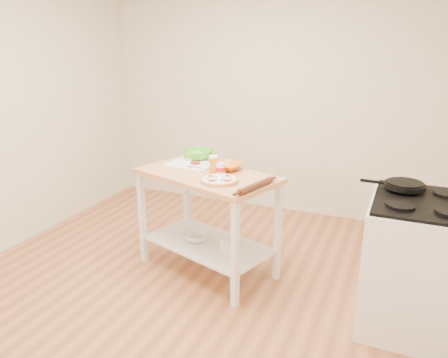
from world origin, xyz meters
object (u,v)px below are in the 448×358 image
at_px(shelf_glass_bowl, 197,237).
at_px(green_bowl, 198,155).
at_px(knife, 198,157).
at_px(cutting_board, 191,164).
at_px(shelf_bin, 229,246).
at_px(prep_island, 207,201).
at_px(spatula, 194,167).
at_px(orange_bowl, 228,166).
at_px(yogurt_tub, 220,169).
at_px(rolling_pin, 256,186).
at_px(pizza, 219,180).
at_px(gas_stove, 416,264).
at_px(beer_pint, 214,165).
at_px(skillet, 404,185).

bearing_deg(shelf_glass_bowl, green_bowl, 112.99).
distance_m(knife, shelf_glass_bowl, 0.76).
distance_m(cutting_board, shelf_bin, 0.81).
xyz_separation_m(prep_island, spatula, (-0.16, 0.07, 0.27)).
distance_m(orange_bowl, yogurt_tub, 0.16).
height_order(orange_bowl, rolling_pin, orange_bowl).
distance_m(pizza, cutting_board, 0.56).
bearing_deg(cutting_board, knife, 105.27).
bearing_deg(prep_island, cutting_board, 143.53).
bearing_deg(rolling_pin, gas_stove, 4.56).
height_order(orange_bowl, shelf_bin, orange_bowl).
relative_size(shelf_glass_bowl, shelf_bin, 2.00).
distance_m(gas_stove, knife, 2.07).
bearing_deg(yogurt_tub, beer_pint, -172.16).
height_order(beer_pint, yogurt_tub, yogurt_tub).
bearing_deg(pizza, yogurt_tub, 110.67).
bearing_deg(prep_island, gas_stove, -4.73).
distance_m(prep_island, pizza, 0.37).
distance_m(orange_bowl, green_bowl, 0.45).
xyz_separation_m(orange_bowl, shelf_bin, (0.12, -0.25, -0.61)).
height_order(skillet, shelf_glass_bowl, skillet).
xyz_separation_m(gas_stove, cutting_board, (-1.91, 0.32, 0.43)).
relative_size(gas_stove, shelf_glass_bowl, 5.10).
bearing_deg(green_bowl, skillet, -10.58).
bearing_deg(gas_stove, green_bowl, 165.70).
height_order(pizza, knife, pizza).
bearing_deg(beer_pint, green_bowl, 131.00).
distance_m(skillet, knife, 1.84).
height_order(cutting_board, beer_pint, beer_pint).
distance_m(prep_island, shelf_glass_bowl, 0.37).
xyz_separation_m(skillet, pizza, (-1.33, -0.22, -0.06)).
relative_size(prep_island, green_bowl, 4.67).
bearing_deg(beer_pint, rolling_pin, -26.84).
bearing_deg(yogurt_tub, spatula, 165.57).
distance_m(skillet, shelf_bin, 1.45).
relative_size(skillet, cutting_board, 1.04).
height_order(yogurt_tub, rolling_pin, yogurt_tub).
bearing_deg(knife, green_bowl, -29.81).
bearing_deg(pizza, beer_pint, 126.13).
bearing_deg(gas_stove, beer_pint, 175.88).
bearing_deg(shelf_glass_bowl, knife, 113.16).
xyz_separation_m(knife, green_bowl, (0.01, -0.03, 0.03)).
bearing_deg(knife, shelf_glass_bowl, -32.23).
height_order(spatula, yogurt_tub, yogurt_tub).
height_order(green_bowl, shelf_glass_bowl, green_bowl).
height_order(gas_stove, spatula, gas_stove).
distance_m(prep_island, rolling_pin, 0.62).
bearing_deg(orange_bowl, spatula, -162.37).
distance_m(spatula, rolling_pin, 0.73).
bearing_deg(prep_island, shelf_glass_bowl, 179.31).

